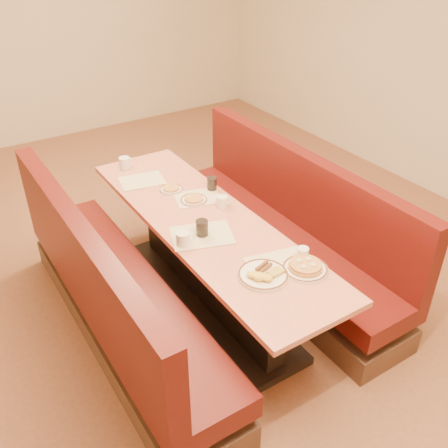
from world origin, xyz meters
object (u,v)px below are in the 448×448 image
booth_left (114,300)px  booth_right (283,235)px  diner_table (206,263)px  coffee_mug_d (125,163)px  pancake_plate (305,267)px  eggs_plate (263,275)px  soda_tumbler_near (202,228)px  soda_tumbler_mid (212,184)px  coffee_mug_c (223,202)px  coffee_mug_b (184,239)px  coffee_mug_a (303,253)px

booth_left → booth_right: bearing=0.0°
diner_table → coffee_mug_d: (-0.14, 1.09, 0.43)m
coffee_mug_d → pancake_plate: bearing=-78.6°
booth_left → pancake_plate: booth_left is taller
pancake_plate → eggs_plate: bearing=161.4°
booth_right → soda_tumbler_near: bearing=-169.9°
pancake_plate → soda_tumbler_mid: bearing=86.9°
booth_right → soda_tumbler_mid: 0.73m
eggs_plate → coffee_mug_c: (0.24, 0.83, 0.03)m
booth_right → coffee_mug_d: bearing=128.6°
pancake_plate → coffee_mug_d: (-0.35, 1.91, 0.03)m
coffee_mug_b → soda_tumbler_mid: (0.56, 0.55, 0.00)m
pancake_plate → coffee_mug_d: bearing=100.4°
coffee_mug_a → coffee_mug_d: 1.86m
booth_right → coffee_mug_c: booth_right is taller
coffee_mug_d → coffee_mug_a: bearing=-75.9°
soda_tumbler_near → coffee_mug_a: bearing=-55.0°
diner_table → soda_tumbler_near: soda_tumbler_near is taller
soda_tumbler_near → soda_tumbler_mid: size_ratio=1.10×
coffee_mug_a → coffee_mug_b: 0.77m
coffee_mug_a → coffee_mug_c: size_ratio=0.89×
eggs_plate → coffee_mug_d: bearing=93.0°
pancake_plate → coffee_mug_d: coffee_mug_d is taller
booth_left → coffee_mug_a: (1.02, -0.72, 0.43)m
booth_left → soda_tumbler_near: bearing=-13.7°
coffee_mug_d → coffee_mug_b: bearing=-95.2°
eggs_plate → booth_right: bearing=43.6°
soda_tumbler_mid → coffee_mug_b: bearing=-135.1°
booth_left → coffee_mug_a: bearing=-35.3°
diner_table → coffee_mug_d: coffee_mug_d is taller
coffee_mug_b → soda_tumbler_mid: size_ratio=1.23×
soda_tumbler_near → booth_right: bearing=10.1°
coffee_mug_c → soda_tumbler_near: size_ratio=1.00×
eggs_plate → soda_tumbler_near: (-0.08, 0.59, 0.04)m
pancake_plate → eggs_plate: size_ratio=0.90×
coffee_mug_d → soda_tumbler_mid: 0.84m
booth_left → coffee_mug_d: (0.60, 1.09, 0.44)m
coffee_mug_b → coffee_mug_c: bearing=41.3°
diner_table → eggs_plate: (-0.04, -0.74, 0.39)m
coffee_mug_a → coffee_mug_c: coffee_mug_c is taller
coffee_mug_a → soda_tumbler_near: (-0.40, 0.57, 0.02)m
booth_right → soda_tumbler_mid: bearing=141.0°
booth_right → soda_tumbler_near: size_ratio=21.77×
booth_right → diner_table: bearing=180.0°
coffee_mug_a → coffee_mug_b: bearing=122.0°
soda_tumbler_near → soda_tumbler_mid: 0.65m
eggs_plate → coffee_mug_b: coffee_mug_b is taller
pancake_plate → coffee_mug_c: bearing=90.6°
soda_tumbler_near → coffee_mug_c: bearing=37.5°
booth_left → soda_tumbler_near: booth_left is taller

